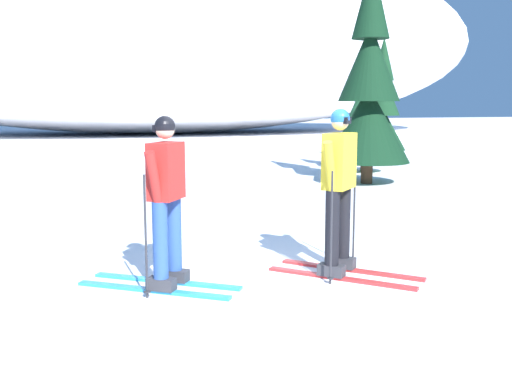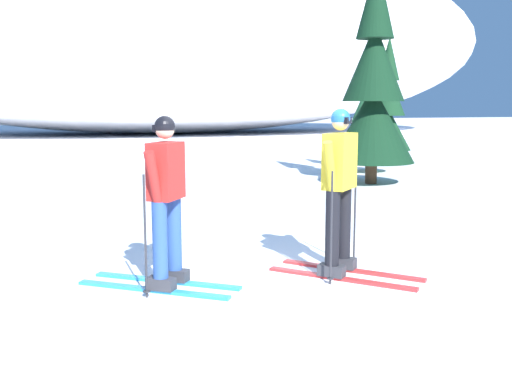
# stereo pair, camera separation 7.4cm
# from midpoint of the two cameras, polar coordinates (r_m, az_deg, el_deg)

# --- Properties ---
(ground_plane) EXTENTS (120.00, 120.00, 0.00)m
(ground_plane) POSITION_cam_midpoint_polar(r_m,az_deg,el_deg) (6.59, 2.11, -7.86)
(ground_plane) COLOR white
(skier_yellow_jacket) EXTENTS (1.49, 1.48, 1.80)m
(skier_yellow_jacket) POSITION_cam_midpoint_polar(r_m,az_deg,el_deg) (6.42, 7.69, 0.40)
(skier_yellow_jacket) COLOR red
(skier_yellow_jacket) RESTS_ON ground
(skier_red_jacket) EXTENTS (1.59, 1.28, 1.74)m
(skier_red_jacket) POSITION_cam_midpoint_polar(r_m,az_deg,el_deg) (5.96, -9.02, -0.78)
(skier_red_jacket) COLOR #2893CC
(skier_red_jacket) RESTS_ON ground
(pine_tree_center_right) EXTENTS (1.94, 1.94, 5.03)m
(pine_tree_center_right) POSITION_cam_midpoint_polar(r_m,az_deg,el_deg) (13.94, 10.66, 9.43)
(pine_tree_center_right) COLOR #47301E
(pine_tree_center_right) RESTS_ON ground
(pine_tree_right) EXTENTS (1.39, 1.39, 3.59)m
(pine_tree_right) POSITION_cam_midpoint_polar(r_m,az_deg,el_deg) (16.33, 10.34, 7.18)
(pine_tree_right) COLOR #47301E
(pine_tree_right) RESTS_ON ground
(pine_tree_far_right) EXTENTS (1.51, 1.51, 3.90)m
(pine_tree_far_right) POSITION_cam_midpoint_polar(r_m,az_deg,el_deg) (19.12, 11.93, 7.70)
(pine_tree_far_right) COLOR #47301E
(pine_tree_far_right) RESTS_ON ground
(snow_ridge_background) EXTENTS (41.85, 19.90, 11.68)m
(snow_ridge_background) POSITION_cam_midpoint_polar(r_m,az_deg,el_deg) (37.42, -9.62, 14.56)
(snow_ridge_background) COLOR white
(snow_ridge_background) RESTS_ON ground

